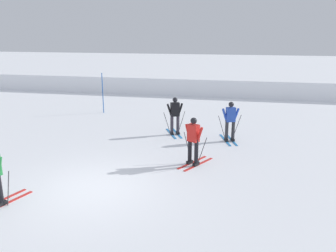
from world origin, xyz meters
name	(u,v)px	position (x,y,z in m)	size (l,w,h in m)	color
ground_plane	(94,188)	(0.00, 0.00, 0.00)	(120.00, 120.00, 0.00)	white
far_snow_ridge	(188,79)	(0.00, 19.89, 0.61)	(80.00, 9.75, 1.22)	white
skier_black	(175,115)	(1.38, 5.85, 0.92)	(1.02, 1.60, 1.71)	#237AC6
skier_red	(193,140)	(2.65, 2.42, 0.92)	(1.12, 1.57, 1.71)	red
skier_blue	(230,120)	(3.83, 5.36, 0.92)	(0.96, 1.64, 1.71)	#237AC6
trail_marker_pole	(103,93)	(-3.39, 9.24, 1.14)	(0.05, 0.05, 2.28)	#1E56AD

